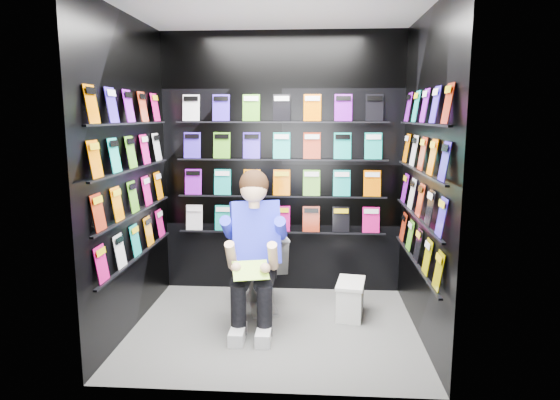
{
  "coord_description": "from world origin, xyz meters",
  "views": [
    {
      "loc": [
        0.32,
        -3.98,
        1.78
      ],
      "look_at": [
        0.04,
        0.15,
        1.08
      ],
      "focal_mm": 32.0,
      "sensor_mm": 36.0,
      "label": 1
    }
  ],
  "objects": [
    {
      "name": "wall_left",
      "position": [
        -1.2,
        0.0,
        1.3
      ],
      "size": [
        0.04,
        2.0,
        2.6
      ],
      "primitive_type": "cube",
      "color": "black",
      "rests_on": "floor"
    },
    {
      "name": "wall_right",
      "position": [
        1.2,
        0.0,
        1.3
      ],
      "size": [
        0.04,
        2.0,
        2.6
      ],
      "primitive_type": "cube",
      "color": "black",
      "rests_on": "floor"
    },
    {
      "name": "reader",
      "position": [
        -0.17,
        0.12,
        0.79
      ],
      "size": [
        0.73,
        0.91,
        1.48
      ],
      "primitive_type": null,
      "rotation": [
        0.0,
        0.0,
        0.25
      ],
      "color": "#2025E8",
      "rests_on": "toilet"
    },
    {
      "name": "held_comic",
      "position": [
        -0.17,
        -0.23,
        0.58
      ],
      "size": [
        0.31,
        0.23,
        0.12
      ],
      "primitive_type": "cube",
      "rotation": [
        -0.96,
        0.0,
        0.25
      ],
      "color": "green",
      "rests_on": "reader"
    },
    {
      "name": "longbox_lid",
      "position": [
        0.66,
        0.31,
        0.31
      ],
      "size": [
        0.3,
        0.44,
        0.03
      ],
      "primitive_type": "cube",
      "rotation": [
        0.0,
        0.0,
        -0.16
      ],
      "color": "silver",
      "rests_on": "longbox"
    },
    {
      "name": "ceiling",
      "position": [
        0.0,
        0.0,
        2.6
      ],
      "size": [
        2.4,
        2.4,
        0.0
      ],
      "primitive_type": "plane",
      "color": "white",
      "rests_on": "floor"
    },
    {
      "name": "longbox",
      "position": [
        0.66,
        0.31,
        0.15
      ],
      "size": [
        0.27,
        0.42,
        0.29
      ],
      "primitive_type": "cube",
      "rotation": [
        0.0,
        0.0,
        -0.16
      ],
      "color": "silver",
      "rests_on": "floor"
    },
    {
      "name": "toilet",
      "position": [
        -0.17,
        0.5,
        0.37
      ],
      "size": [
        0.59,
        0.83,
        0.73
      ],
      "primitive_type": "imported",
      "rotation": [
        0.0,
        0.0,
        3.39
      ],
      "color": "white",
      "rests_on": "floor"
    },
    {
      "name": "comics_back",
      "position": [
        0.0,
        0.97,
        1.31
      ],
      "size": [
        2.1,
        0.06,
        1.37
      ],
      "primitive_type": null,
      "color": "orange",
      "rests_on": "wall_back"
    },
    {
      "name": "wall_front",
      "position": [
        0.0,
        -1.0,
        1.3
      ],
      "size": [
        2.4,
        0.04,
        2.6
      ],
      "primitive_type": "cube",
      "color": "black",
      "rests_on": "floor"
    },
    {
      "name": "comics_left",
      "position": [
        -1.17,
        0.0,
        1.31
      ],
      "size": [
        0.06,
        1.7,
        1.37
      ],
      "primitive_type": null,
      "color": "orange",
      "rests_on": "wall_left"
    },
    {
      "name": "comics_right",
      "position": [
        1.17,
        0.0,
        1.31
      ],
      "size": [
        0.06,
        1.7,
        1.37
      ],
      "primitive_type": null,
      "color": "orange",
      "rests_on": "wall_right"
    },
    {
      "name": "wall_back",
      "position": [
        0.0,
        1.0,
        1.3
      ],
      "size": [
        2.4,
        0.04,
        2.6
      ],
      "primitive_type": "cube",
      "color": "black",
      "rests_on": "floor"
    },
    {
      "name": "floor",
      "position": [
        0.0,
        0.0,
        0.0
      ],
      "size": [
        2.4,
        2.4,
        0.0
      ],
      "primitive_type": "plane",
      "color": "#595957",
      "rests_on": "ground"
    }
  ]
}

